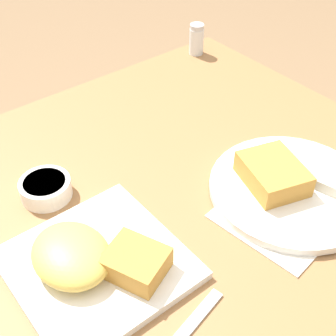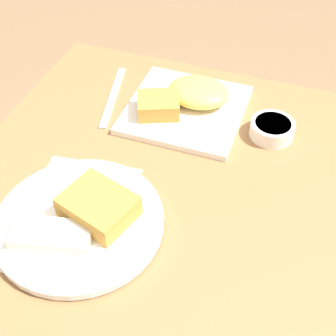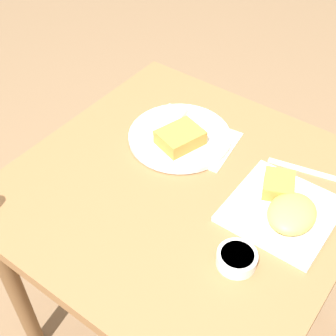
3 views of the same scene
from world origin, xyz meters
The scene contains 6 objects.
dining_table centered at (0.00, 0.00, 0.62)m, with size 0.82×0.82×0.72m.
menu_card centered at (0.15, 0.09, 0.72)m, with size 0.21×0.28×0.00m.
plate_square_near centered at (0.06, -0.24, 0.74)m, with size 0.24×0.24×0.06m.
plate_oval_far centered at (0.13, 0.11, 0.74)m, with size 0.28×0.28×0.05m.
sauce_ramekin centered at (-0.12, -0.22, 0.74)m, with size 0.09×0.09×0.03m.
salt_shaker centered at (-0.36, 0.32, 0.76)m, with size 0.04×0.04×0.08m.
Camera 1 is at (0.46, -0.42, 1.28)m, focal length 50.00 mm.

